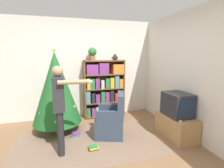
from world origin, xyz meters
The scene contains 15 objects.
ground_plane centered at (0.00, 0.00, 0.00)m, with size 14.00×14.00×0.00m, color #846042.
wall_back centered at (0.00, 1.96, 1.30)m, with size 8.00×0.10×2.60m.
wall_right centered at (1.95, 0.00, 1.30)m, with size 0.10×8.00×2.60m.
area_rug centered at (-0.14, 0.36, 0.00)m, with size 2.74×1.65×0.01m.
bookshelf centered at (0.53, 1.73, 0.77)m, with size 1.09×0.32×1.54m.
tv_stand centered at (1.65, 0.10, 0.23)m, with size 0.46×0.89×0.47m.
television centered at (1.65, 0.10, 0.70)m, with size 0.43×0.57×0.47m.
game_remote centered at (1.51, -0.16, 0.48)m, with size 0.04×0.12×0.02m.
christmas_tree centered at (-0.69, 1.08, 0.98)m, with size 1.04×1.04×1.83m.
armchair centered at (0.39, 0.53, 0.32)m, with size 0.72×0.71×0.92m.
standing_person centered at (-0.62, 0.17, 0.90)m, with size 0.62×0.48×1.52m.
potted_plant centered at (0.23, 1.74, 1.73)m, with size 0.22×0.22×0.33m.
table_lamp centered at (0.84, 1.74, 1.64)m, with size 0.20×0.20×0.18m.
book_pile_near_tree centered at (-0.33, 0.70, 0.04)m, with size 0.21×0.15×0.09m.
book_pile_by_chair centered at (-0.08, 0.10, 0.03)m, with size 0.20×0.16×0.07m.
Camera 1 is at (-0.58, -2.79, 1.71)m, focal length 28.00 mm.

